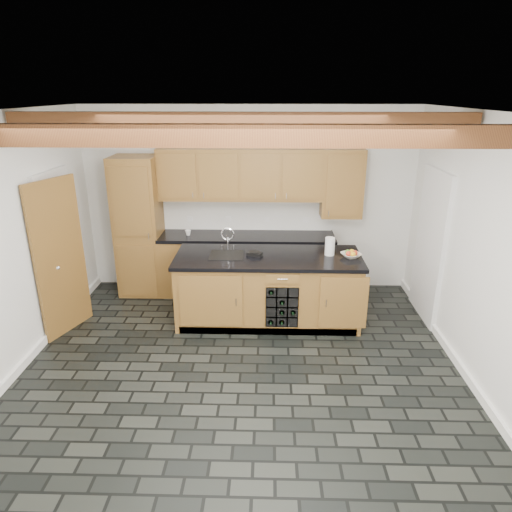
{
  "coord_description": "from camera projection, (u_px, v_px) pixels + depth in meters",
  "views": [
    {
      "loc": [
        0.3,
        -4.35,
        2.99
      ],
      "look_at": [
        0.15,
        0.8,
        1.11
      ],
      "focal_mm": 32.0,
      "sensor_mm": 36.0,
      "label": 1
    }
  ],
  "objects": [
    {
      "name": "paper_towel",
      "position": [
        330.0,
        246.0,
        6.01
      ],
      "size": [
        0.13,
        0.13,
        0.24
      ],
      "primitive_type": "cylinder",
      "color": "white",
      "rests_on": "island"
    },
    {
      "name": "island",
      "position": [
        268.0,
        289.0,
        6.16
      ],
      "size": [
        2.48,
        0.96,
        0.93
      ],
      "color": "olive",
      "rests_on": "ground"
    },
    {
      "name": "kitchen_scale",
      "position": [
        255.0,
        254.0,
        6.01
      ],
      "size": [
        0.22,
        0.18,
        0.06
      ],
      "rotation": [
        0.0,
        0.0,
        -0.42
      ],
      "color": "black",
      "rests_on": "island"
    },
    {
      "name": "fruit_bowl",
      "position": [
        351.0,
        255.0,
        5.94
      ],
      "size": [
        0.33,
        0.33,
        0.06
      ],
      "primitive_type": "imported",
      "rotation": [
        0.0,
        0.0,
        0.43
      ],
      "color": "beige",
      "rests_on": "island"
    },
    {
      "name": "faucet",
      "position": [
        227.0,
        252.0,
        6.05
      ],
      "size": [
        0.45,
        0.4,
        0.34
      ],
      "color": "black",
      "rests_on": "island"
    },
    {
      "name": "ground",
      "position": [
        241.0,
        373.0,
        5.12
      ],
      "size": [
        5.0,
        5.0,
        0.0
      ],
      "primitive_type": "plane",
      "color": "black",
      "rests_on": "ground"
    },
    {
      "name": "mug",
      "position": [
        188.0,
        233.0,
        6.85
      ],
      "size": [
        0.09,
        0.09,
        0.08
      ],
      "primitive_type": "imported",
      "rotation": [
        0.0,
        0.0,
        -0.06
      ],
      "color": "white",
      "rests_on": "back_cabinetry"
    },
    {
      "name": "fruit_cluster",
      "position": [
        351.0,
        253.0,
        5.93
      ],
      "size": [
        0.16,
        0.17,
        0.07
      ],
      "color": "#AA2E16",
      "rests_on": "fruit_bowl"
    },
    {
      "name": "room_shell",
      "position": [
        234.0,
        229.0,
        5.1
      ],
      "size": [
        5.01,
        5.0,
        5.0
      ],
      "color": "white",
      "rests_on": "ground"
    },
    {
      "name": "back_cabinetry",
      "position": [
        224.0,
        231.0,
        6.89
      ],
      "size": [
        3.65,
        0.62,
        2.2
      ],
      "color": "olive",
      "rests_on": "ground"
    }
  ]
}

